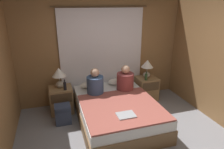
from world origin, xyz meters
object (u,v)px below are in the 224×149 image
at_px(person_right_in_bed, 125,80).
at_px(laptop_on_bed, 126,115).
at_px(bed, 116,111).
at_px(lamp_left, 59,75).
at_px(nightstand_left, 61,100).
at_px(beer_bottle_on_right_stand, 146,77).
at_px(backpack_on_floor, 63,113).
at_px(pillow_left, 92,85).
at_px(pillow_right, 119,81).
at_px(lamp_right, 147,66).
at_px(person_left_in_bed, 95,84).
at_px(nightstand_right, 146,88).
at_px(beer_bottle_on_left_stand, 65,86).

height_order(person_right_in_bed, laptop_on_bed, person_right_in_bed).
relative_size(bed, lamp_left, 4.59).
xyz_separation_m(nightstand_left, beer_bottle_on_right_stand, (1.99, -0.13, 0.37)).
height_order(lamp_left, backpack_on_floor, lamp_left).
distance_m(pillow_left, backpack_on_floor, 0.95).
bearing_deg(pillow_right, lamp_left, -178.47).
xyz_separation_m(person_right_in_bed, beer_bottle_on_right_stand, (0.60, 0.17, -0.04)).
bearing_deg(lamp_right, pillow_left, 178.47).
distance_m(bed, pillow_left, 0.93).
relative_size(person_left_in_bed, person_right_in_bed, 1.00).
relative_size(lamp_left, pillow_left, 0.83).
bearing_deg(person_right_in_bed, lamp_left, 166.30).
relative_size(lamp_left, beer_bottle_on_right_stand, 2.10).
height_order(nightstand_right, person_right_in_bed, person_right_in_bed).
bearing_deg(pillow_right, backpack_on_floor, -158.60).
distance_m(lamp_right, beer_bottle_on_left_stand, 2.01).
relative_size(nightstand_right, laptop_on_bed, 1.85).
height_order(beer_bottle_on_left_stand, beer_bottle_on_right_stand, beer_bottle_on_left_stand).
xyz_separation_m(nightstand_left, backpack_on_floor, (-0.01, -0.48, -0.07)).
height_order(pillow_left, person_left_in_bed, person_left_in_bed).
bearing_deg(person_right_in_bed, beer_bottle_on_right_stand, 16.29).
relative_size(nightstand_left, backpack_on_floor, 1.46).
relative_size(pillow_right, backpack_on_floor, 1.36).
relative_size(lamp_right, pillow_right, 0.83).
bearing_deg(lamp_left, pillow_left, 2.95).
bearing_deg(lamp_left, beer_bottle_on_left_stand, -59.99).
bearing_deg(lamp_left, pillow_right, 1.53).
bearing_deg(laptop_on_bed, beer_bottle_on_right_stand, 51.47).
xyz_separation_m(bed, pillow_right, (0.33, 0.82, 0.30)).
relative_size(lamp_right, laptop_on_bed, 1.43).
height_order(lamp_left, pillow_left, lamp_left).
distance_m(pillow_left, person_left_in_bed, 0.41).
xyz_separation_m(pillow_right, beer_bottle_on_right_stand, (0.61, -0.20, 0.12)).
height_order(nightstand_left, nightstand_right, same).
relative_size(lamp_right, beer_bottle_on_left_stand, 1.94).
xyz_separation_m(lamp_left, laptop_on_bed, (1.01, -1.40, -0.35)).
bearing_deg(beer_bottle_on_left_stand, beer_bottle_on_right_stand, 0.00).
bearing_deg(lamp_right, laptop_on_bed, -127.68).
bearing_deg(lamp_right, nightstand_right, -90.00).
bearing_deg(beer_bottle_on_right_stand, person_left_in_bed, -172.21).
relative_size(person_right_in_bed, backpack_on_floor, 1.45).
distance_m(pillow_right, laptop_on_bed, 1.48).
bearing_deg(person_left_in_bed, bed, -52.92).
distance_m(lamp_left, beer_bottle_on_left_stand, 0.28).
relative_size(beer_bottle_on_right_stand, backpack_on_floor, 0.54).
height_order(nightstand_right, backpack_on_floor, nightstand_right).
relative_size(person_right_in_bed, beer_bottle_on_left_stand, 2.51).
bearing_deg(beer_bottle_on_right_stand, lamp_left, 175.28).
xyz_separation_m(lamp_right, person_left_in_bed, (-1.37, -0.34, -0.16)).
bearing_deg(laptop_on_bed, person_right_in_bed, 70.04).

